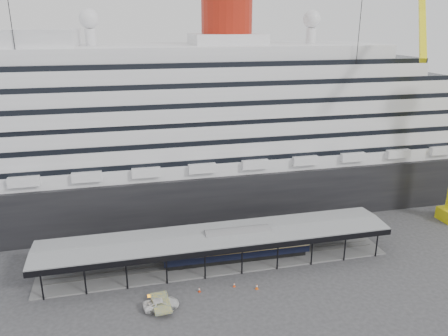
# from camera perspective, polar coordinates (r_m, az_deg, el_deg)

# --- Properties ---
(ground) EXTENTS (200.00, 200.00, 0.00)m
(ground) POSITION_cam_1_polar(r_m,az_deg,el_deg) (68.25, 0.14, -14.32)
(ground) COLOR #333336
(ground) RESTS_ON ground
(cruise_ship) EXTENTS (130.00, 30.00, 43.90)m
(cruise_ship) POSITION_cam_1_polar(r_m,az_deg,el_deg) (90.77, -4.58, 6.55)
(cruise_ship) COLOR black
(cruise_ship) RESTS_ON ground
(platform_canopy) EXTENTS (56.00, 9.18, 5.30)m
(platform_canopy) POSITION_cam_1_polar(r_m,az_deg,el_deg) (71.22, -0.81, -10.60)
(platform_canopy) COLOR slate
(platform_canopy) RESTS_ON ground
(port_truck) EXTENTS (4.97, 2.55, 1.34)m
(port_truck) POSITION_cam_1_polar(r_m,az_deg,el_deg) (62.59, -8.21, -17.18)
(port_truck) COLOR silver
(port_truck) RESTS_ON ground
(pullman_carriage) EXTENTS (23.95, 3.51, 23.47)m
(pullman_carriage) POSITION_cam_1_polar(r_m,az_deg,el_deg) (71.68, 1.74, -9.98)
(pullman_carriage) COLOR black
(pullman_carriage) RESTS_ON ground
(traffic_cone_left) EXTENTS (0.41, 0.41, 0.68)m
(traffic_cone_left) POSITION_cam_1_polar(r_m,az_deg,el_deg) (66.43, 1.35, -14.99)
(traffic_cone_left) COLOR #ED430D
(traffic_cone_left) RESTS_ON ground
(traffic_cone_mid) EXTENTS (0.50, 0.50, 0.75)m
(traffic_cone_mid) POSITION_cam_1_polar(r_m,az_deg,el_deg) (65.40, -3.23, -15.58)
(traffic_cone_mid) COLOR red
(traffic_cone_mid) RESTS_ON ground
(traffic_cone_right) EXTENTS (0.52, 0.52, 0.82)m
(traffic_cone_right) POSITION_cam_1_polar(r_m,az_deg,el_deg) (66.05, 4.31, -15.19)
(traffic_cone_right) COLOR #E5540C
(traffic_cone_right) RESTS_ON ground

